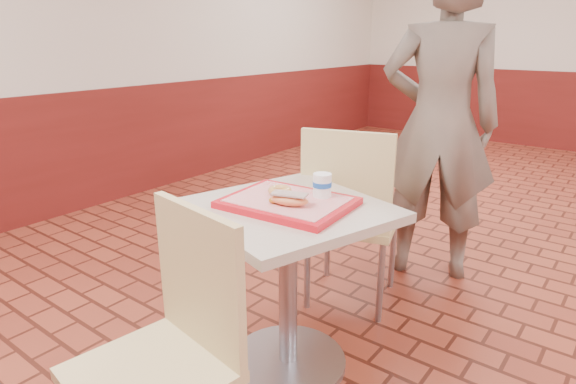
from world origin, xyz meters
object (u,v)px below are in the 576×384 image
Objects in this scene: serving_tray at (288,202)px; ring_donut at (280,191)px; paper_cup at (322,185)px; main_table at (288,261)px; long_john_donut at (289,199)px; chair_main_front at (171,342)px; customer at (439,124)px; chair_main_back at (351,210)px.

ring_donut is at bearing 156.71° from serving_tray.
serving_tray is at bearing -130.04° from paper_cup.
main_table is 4.47× the size of long_john_donut.
paper_cup is at bearing 27.68° from ring_donut.
serving_tray is 0.08m from ring_donut.
ring_donut is at bearing 156.71° from main_table.
ring_donut is at bearing 142.53° from long_john_donut.
ring_donut is 0.58× the size of long_john_donut.
customer reaches higher than chair_main_front.
main_table is 0.31m from ring_donut.
long_john_donut reaches higher than ring_donut.
customer reaches higher than main_table.
customer reaches higher than chair_main_back.
main_table is at bearing -130.04° from paper_cup.
serving_tray reaches higher than main_table.
customer is at bearing 84.36° from serving_tray.
chair_main_front is 2.02m from customer.
ring_donut is (-0.06, 0.03, 0.30)m from main_table.
chair_main_front is at bearing 78.27° from chair_main_back.
serving_tray is (-0.06, 0.68, 0.26)m from chair_main_front.
chair_main_back is at bearing 95.28° from serving_tray.
paper_cup is at bearing 89.55° from chair_main_back.
paper_cup is (0.05, 0.17, 0.03)m from long_john_donut.
serving_tray is at bearing 45.00° from main_table.
chair_main_back is 2.02× the size of serving_tray.
ring_donut is at bearing 108.62° from chair_main_front.
chair_main_front is 1.90× the size of serving_tray.
chair_main_front is 0.73m from serving_tray.
chair_main_back is at bearing 95.28° from main_table.
customer is 1.36m from long_john_donut.
main_table is at bearing 60.92° from customer.
main_table is at bearing 103.70° from chair_main_front.
chair_main_back is at bearing 106.48° from paper_cup.
ring_donut is (-0.01, -0.59, 0.26)m from chair_main_back.
chair_main_back is 0.66m from serving_tray.
main_table is at bearing -135.00° from serving_tray.
long_john_donut is at bearing -50.72° from main_table.
long_john_donut reaches higher than serving_tray.
ring_donut is (-0.19, -1.27, -0.13)m from customer.
chair_main_front is 0.78m from ring_donut.
customer is (0.07, 1.97, 0.42)m from chair_main_front.
chair_main_front is at bearing -84.88° from main_table.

